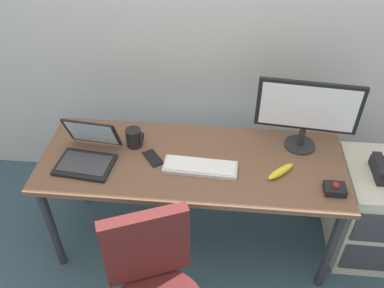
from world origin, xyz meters
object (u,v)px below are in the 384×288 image
at_px(banana, 281,171).
at_px(monitor_main, 307,110).
at_px(keyboard, 200,167).
at_px(trackball_mouse, 335,189).
at_px(cell_phone, 153,158).
at_px(coffee_mug, 134,138).
at_px(file_cabinet, 370,210).
at_px(laptop, 88,153).

bearing_deg(banana, monitor_main, 62.48).
distance_m(keyboard, trackball_mouse, 0.72).
bearing_deg(cell_phone, keyboard, -49.06).
distance_m(trackball_mouse, coffee_mug, 1.15).
bearing_deg(monitor_main, file_cabinet, -14.69).
xyz_separation_m(trackball_mouse, cell_phone, (-0.99, 0.17, -0.02)).
bearing_deg(banana, laptop, 179.07).
distance_m(monitor_main, keyboard, 0.67).
bearing_deg(monitor_main, coffee_mug, -175.07).
bearing_deg(laptop, file_cabinet, 3.66).
xyz_separation_m(monitor_main, laptop, (-1.21, -0.24, -0.21)).
distance_m(file_cabinet, banana, 0.75).
height_order(keyboard, trackball_mouse, trackball_mouse).
height_order(coffee_mug, cell_phone, coffee_mug).
height_order(keyboard, laptop, laptop).
relative_size(trackball_mouse, coffee_mug, 0.98).
bearing_deg(cell_phone, file_cabinet, -34.34).
relative_size(file_cabinet, banana, 3.43).
xyz_separation_m(monitor_main, keyboard, (-0.57, -0.25, -0.24)).
height_order(laptop, banana, laptop).
height_order(monitor_main, keyboard, monitor_main).
relative_size(coffee_mug, banana, 0.59).
relative_size(file_cabinet, laptop, 1.92).
relative_size(trackball_mouse, banana, 0.58).
height_order(monitor_main, laptop, monitor_main).
xyz_separation_m(file_cabinet, banana, (-0.62, -0.13, 0.40)).
bearing_deg(keyboard, cell_phone, 168.17).
bearing_deg(cell_phone, coffee_mug, 101.83).
bearing_deg(file_cabinet, trackball_mouse, -146.05).
height_order(file_cabinet, banana, banana).
bearing_deg(trackball_mouse, monitor_main, 111.04).
relative_size(laptop, trackball_mouse, 3.09).
distance_m(file_cabinet, monitor_main, 0.81).
distance_m(coffee_mug, banana, 0.86).
distance_m(cell_phone, banana, 0.72).
xyz_separation_m(coffee_mug, cell_phone, (0.13, -0.11, -0.05)).
bearing_deg(keyboard, trackball_mouse, -8.67).
xyz_separation_m(coffee_mug, banana, (0.84, -0.17, -0.04)).
xyz_separation_m(cell_phone, banana, (0.72, -0.06, 0.02)).
bearing_deg(keyboard, laptop, 178.54).
xyz_separation_m(monitor_main, trackball_mouse, (0.14, -0.36, -0.23)).
height_order(file_cabinet, keyboard, keyboard).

